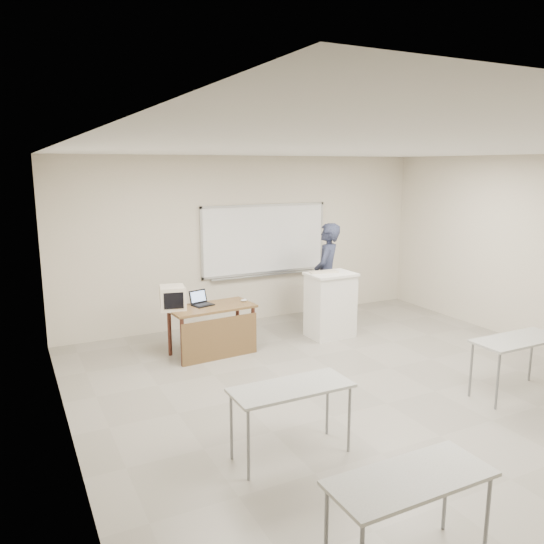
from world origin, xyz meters
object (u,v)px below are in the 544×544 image
crt_monitor (173,297)px  mouse (244,300)px  keyboard (324,272)px  instructor_desk (214,323)px  podium (330,305)px  presenter (327,275)px  whiteboard (265,240)px  laptop (202,301)px

crt_monitor → mouse: crt_monitor is taller
crt_monitor → keyboard: size_ratio=0.89×
instructor_desk → keyboard: 2.06m
crt_monitor → keyboard: bearing=8.1°
podium → mouse: 1.54m
crt_monitor → presenter: presenter is taller
whiteboard → mouse: whiteboard is taller
presenter → instructor_desk: bearing=-30.5°
presenter → mouse: bearing=-30.6°
podium → whiteboard: bearing=108.0°
podium → presenter: size_ratio=0.59×
mouse → keyboard: keyboard is taller
whiteboard → keyboard: 1.50m
instructor_desk → presenter: (2.34, 0.56, 0.41)m
instructor_desk → mouse: mouse is taller
crt_monitor → instructor_desk: bearing=-11.7°
instructor_desk → crt_monitor: (-0.55, 0.23, 0.40)m
keyboard → presenter: (0.36, 0.47, -0.18)m
mouse → keyboard: 1.47m
mouse → keyboard: bearing=-1.6°
whiteboard → laptop: 2.18m
instructor_desk → laptop: 0.39m
whiteboard → mouse: (-1.02, -1.34, -0.71)m
presenter → crt_monitor: bearing=-37.5°
crt_monitor → whiteboard: bearing=41.8°
instructor_desk → laptop: (-0.10, 0.24, 0.29)m
instructor_desk → laptop: bearing=108.1°
laptop → keyboard: size_ratio=0.62×
instructor_desk → laptop: laptop is taller
podium → crt_monitor: crt_monitor is taller
whiteboard → presenter: 1.32m
mouse → whiteboard: bearing=53.0°
crt_monitor → podium: bearing=6.5°
crt_monitor → laptop: bearing=12.5°
whiteboard → laptop: whiteboard is taller
laptop → keyboard: keyboard is taller
laptop → mouse: laptop is taller
instructor_desk → keyboard: (1.98, 0.09, 0.58)m
podium → presenter: 0.72m
laptop → podium: bearing=-21.0°
podium → presenter: bearing=62.9°
instructor_desk → keyboard: size_ratio=2.71×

